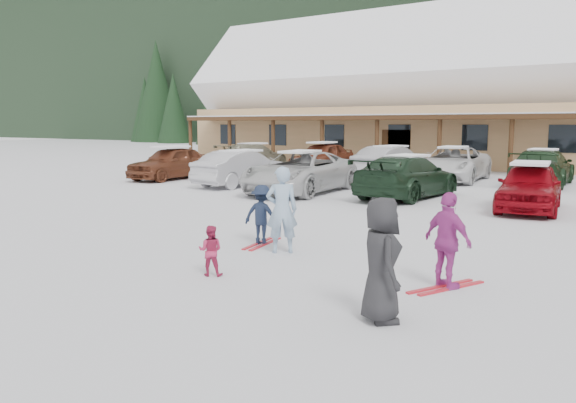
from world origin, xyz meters
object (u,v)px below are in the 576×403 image
Objects in this scene: parked_car_1 at (241,168)px; parked_car_7 at (253,156)px; child_magenta at (448,241)px; parked_car_0 at (171,163)px; adult_skier at (282,210)px; day_lodge at (399,103)px; parked_car_10 at (453,164)px; parked_car_8 at (322,157)px; parked_car_9 at (391,162)px; child_navy at (262,215)px; parked_car_2 at (300,172)px; parked_car_3 at (407,177)px; parked_car_11 at (542,168)px; toddler_red at (210,251)px; bystander_dark at (381,260)px; parked_car_4 at (529,187)px.

parked_car_7 is (-5.38, 7.68, -0.01)m from parked_car_1.
parked_car_0 is (-16.32, 9.92, 0.00)m from child_magenta.
adult_skier is 0.35× the size of parked_car_7.
day_lodge is 13.88m from parked_car_10.
parked_car_8 reaches higher than child_magenta.
adult_skier is 0.38× the size of parked_car_9.
child_navy is 0.84× the size of child_magenta.
parked_car_2 is at bearing 172.63° from parked_car_1.
parked_car_3 is at bearing -174.26° from parked_car_1.
parked_car_0 is 0.86× the size of parked_car_11.
parked_car_11 is at bearing -171.06° from parked_car_9.
parked_car_11 is (11.08, -0.75, -0.04)m from parked_car_8.
parked_car_7 is 1.09× the size of parked_car_9.
parked_car_8 is (-12.73, 17.46, 0.03)m from child_magenta.
adult_skier is at bearing -61.77° from parked_car_8.
bystander_dark is (3.31, -0.41, 0.38)m from toddler_red.
child_magenta is 0.33× the size of parked_car_8.
day_lodge is 19.51m from parked_car_2.
bystander_dark is 12.63m from parked_car_3.
child_magenta is 0.27× the size of parked_car_10.
parked_car_2 reaches higher than parked_car_9.
day_lodge is at bearing -62.04° from parked_car_3.
parked_car_10 is (3.09, -0.21, 0.02)m from parked_car_9.
parked_car_8 reaches higher than parked_car_1.
child_navy is at bearing -38.49° from parked_car_0.
parked_car_4 is (3.67, 8.21, 0.07)m from child_navy.
parked_car_4 is at bearing 174.08° from parked_car_3.
parked_car_7 is (-4.44, -10.46, -3.23)m from day_lodge.
child_navy is at bearing 11.45° from child_magenta.
parked_car_0 is at bearing 167.75° from parked_car_2.
day_lodge reaches higher than parked_car_11.
parked_car_4 is (11.24, -0.42, -0.02)m from parked_car_1.
parked_car_0 is 8.34m from parked_car_8.
parked_car_9 is at bearing 38.88° from parked_car_0.
bystander_dark is at bearing 122.62° from parked_car_9.
bystander_dark is 0.29× the size of parked_car_2.
child_magenta is at bearing 129.95° from adult_skier.
parked_car_2 reaches higher than parked_car_0.
child_magenta is 9.20m from parked_car_4.
parked_car_9 reaches higher than child_navy.
parked_car_7 is 15.62m from parked_car_11.
parked_car_7 is (-17.26, 17.28, -0.04)m from child_magenta.
adult_skier is 0.31× the size of parked_car_10.
parked_car_10 is at bearing 1.05° from parked_car_11.
toddler_red is 0.57× the size of child_magenta.
adult_skier is at bearing 15.03° from child_magenta.
parked_car_0 is 15.69m from parked_car_4.
day_lodge is at bearing 97.55° from parked_car_2.
child_magenta is 0.93× the size of bystander_dark.
parked_car_4 is at bearing -40.10° from bystander_dark.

